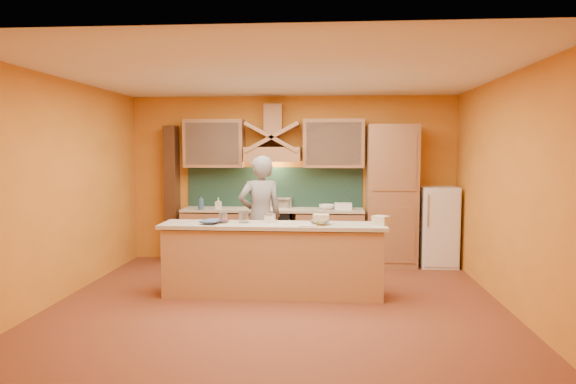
# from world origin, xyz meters

# --- Properties ---
(floor) EXTENTS (5.50, 5.00, 0.01)m
(floor) POSITION_xyz_m (0.00, 0.00, 0.00)
(floor) COLOR brown
(floor) RESTS_ON ground
(ceiling) EXTENTS (5.50, 5.00, 0.01)m
(ceiling) POSITION_xyz_m (0.00, 0.00, 2.80)
(ceiling) COLOR white
(ceiling) RESTS_ON wall_back
(wall_back) EXTENTS (5.50, 0.02, 2.80)m
(wall_back) POSITION_xyz_m (0.00, 2.50, 1.40)
(wall_back) COLOR orange
(wall_back) RESTS_ON floor
(wall_front) EXTENTS (5.50, 0.02, 2.80)m
(wall_front) POSITION_xyz_m (0.00, -2.50, 1.40)
(wall_front) COLOR orange
(wall_front) RESTS_ON floor
(wall_left) EXTENTS (0.02, 5.00, 2.80)m
(wall_left) POSITION_xyz_m (-2.75, 0.00, 1.40)
(wall_left) COLOR orange
(wall_left) RESTS_ON floor
(wall_right) EXTENTS (0.02, 5.00, 2.80)m
(wall_right) POSITION_xyz_m (2.75, 0.00, 1.40)
(wall_right) COLOR orange
(wall_right) RESTS_ON floor
(base_cabinet_left) EXTENTS (1.10, 0.60, 0.86)m
(base_cabinet_left) POSITION_xyz_m (-1.25, 2.20, 0.43)
(base_cabinet_left) COLOR #9E6C48
(base_cabinet_left) RESTS_ON floor
(base_cabinet_right) EXTENTS (1.10, 0.60, 0.86)m
(base_cabinet_right) POSITION_xyz_m (0.65, 2.20, 0.43)
(base_cabinet_right) COLOR #9E6C48
(base_cabinet_right) RESTS_ON floor
(counter_top) EXTENTS (3.00, 0.62, 0.04)m
(counter_top) POSITION_xyz_m (-0.30, 2.20, 0.90)
(counter_top) COLOR beige
(counter_top) RESTS_ON base_cabinet_left
(stove) EXTENTS (0.60, 0.58, 0.90)m
(stove) POSITION_xyz_m (-0.30, 2.20, 0.45)
(stove) COLOR black
(stove) RESTS_ON floor
(backsplash) EXTENTS (3.00, 0.03, 0.70)m
(backsplash) POSITION_xyz_m (-0.30, 2.48, 1.25)
(backsplash) COLOR #17332B
(backsplash) RESTS_ON wall_back
(range_hood) EXTENTS (0.92, 0.50, 0.24)m
(range_hood) POSITION_xyz_m (-0.30, 2.25, 1.82)
(range_hood) COLOR #9E6C48
(range_hood) RESTS_ON wall_back
(hood_chimney) EXTENTS (0.30, 0.30, 0.50)m
(hood_chimney) POSITION_xyz_m (-0.30, 2.35, 2.40)
(hood_chimney) COLOR #9E6C48
(hood_chimney) RESTS_ON wall_back
(upper_cabinet_left) EXTENTS (1.00, 0.35, 0.80)m
(upper_cabinet_left) POSITION_xyz_m (-1.30, 2.33, 2.00)
(upper_cabinet_left) COLOR #9E6C48
(upper_cabinet_left) RESTS_ON wall_back
(upper_cabinet_right) EXTENTS (1.00, 0.35, 0.80)m
(upper_cabinet_right) POSITION_xyz_m (0.70, 2.33, 2.00)
(upper_cabinet_right) COLOR #9E6C48
(upper_cabinet_right) RESTS_ON wall_back
(pantry_column) EXTENTS (0.80, 0.60, 2.30)m
(pantry_column) POSITION_xyz_m (1.65, 2.20, 1.15)
(pantry_column) COLOR #9E6C48
(pantry_column) RESTS_ON floor
(fridge) EXTENTS (0.58, 0.60, 1.30)m
(fridge) POSITION_xyz_m (2.40, 2.20, 0.65)
(fridge) COLOR white
(fridge) RESTS_ON floor
(trim_column_left) EXTENTS (0.20, 0.30, 2.30)m
(trim_column_left) POSITION_xyz_m (-2.05, 2.35, 1.15)
(trim_column_left) COLOR #472816
(trim_column_left) RESTS_ON floor
(island_body) EXTENTS (2.80, 0.55, 0.88)m
(island_body) POSITION_xyz_m (-0.10, 0.30, 0.44)
(island_body) COLOR tan
(island_body) RESTS_ON floor
(island_top) EXTENTS (2.90, 0.62, 0.05)m
(island_top) POSITION_xyz_m (-0.10, 0.30, 0.92)
(island_top) COLOR beige
(island_top) RESTS_ON island_body
(person) EXTENTS (0.77, 0.64, 1.81)m
(person) POSITION_xyz_m (-0.39, 1.28, 0.90)
(person) COLOR gray
(person) RESTS_ON floor
(pot_large) EXTENTS (0.29, 0.29, 0.15)m
(pot_large) POSITION_xyz_m (-0.47, 2.05, 0.98)
(pot_large) COLOR #ADACB3
(pot_large) RESTS_ON stove
(pot_small) EXTENTS (0.26, 0.26, 0.14)m
(pot_small) POSITION_xyz_m (-0.13, 2.35, 0.97)
(pot_small) COLOR silver
(pot_small) RESTS_ON stove
(soap_bottle_a) EXTENTS (0.10, 0.10, 0.19)m
(soap_bottle_a) POSITION_xyz_m (-1.18, 2.04, 1.02)
(soap_bottle_a) COLOR silver
(soap_bottle_a) RESTS_ON counter_top
(soap_bottle_b) EXTENTS (0.12, 0.12, 0.24)m
(soap_bottle_b) POSITION_xyz_m (-1.46, 1.96, 1.04)
(soap_bottle_b) COLOR #305884
(soap_bottle_b) RESTS_ON counter_top
(bowl_back) EXTENTS (0.33, 0.33, 0.08)m
(bowl_back) POSITION_xyz_m (0.59, 2.16, 0.96)
(bowl_back) COLOR white
(bowl_back) RESTS_ON counter_top
(dish_rack) EXTENTS (0.28, 0.22, 0.10)m
(dish_rack) POSITION_xyz_m (0.87, 2.23, 0.97)
(dish_rack) COLOR white
(dish_rack) RESTS_ON counter_top
(book_lower) EXTENTS (0.33, 0.35, 0.03)m
(book_lower) POSITION_xyz_m (-0.93, 0.39, 0.96)
(book_lower) COLOR #A33A3D
(book_lower) RESTS_ON island_top
(book_upper) EXTENTS (0.29, 0.35, 0.02)m
(book_upper) POSITION_xyz_m (-1.00, 0.27, 0.98)
(book_upper) COLOR #3F5A8C
(book_upper) RESTS_ON island_top
(jar_large) EXTENTS (0.13, 0.13, 0.15)m
(jar_large) POSITION_xyz_m (-0.49, 0.36, 1.02)
(jar_large) COLOR silver
(jar_large) RESTS_ON island_top
(jar_small) EXTENTS (0.14, 0.14, 0.12)m
(jar_small) POSITION_xyz_m (-0.75, 0.30, 1.01)
(jar_small) COLOR white
(jar_small) RESTS_ON island_top
(kitchen_scale) EXTENTS (0.13, 0.13, 0.10)m
(kitchen_scale) POSITION_xyz_m (-0.15, 0.40, 0.99)
(kitchen_scale) COLOR white
(kitchen_scale) RESTS_ON island_top
(mixing_bowl) EXTENTS (0.33, 0.33, 0.06)m
(mixing_bowl) POSITION_xyz_m (0.51, 0.24, 0.98)
(mixing_bowl) COLOR silver
(mixing_bowl) RESTS_ON island_top
(cloth) EXTENTS (0.23, 0.18, 0.01)m
(cloth) POSITION_xyz_m (0.36, 0.11, 0.95)
(cloth) COLOR beige
(cloth) RESTS_ON island_top
(grocery_bag_a) EXTENTS (0.21, 0.17, 0.13)m
(grocery_bag_a) POSITION_xyz_m (0.52, 0.27, 1.01)
(grocery_bag_a) COLOR beige
(grocery_bag_a) RESTS_ON island_top
(grocery_bag_b) EXTENTS (0.24, 0.23, 0.12)m
(grocery_bag_b) POSITION_xyz_m (1.28, 0.28, 1.00)
(grocery_bag_b) COLOR beige
(grocery_bag_b) RESTS_ON island_top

